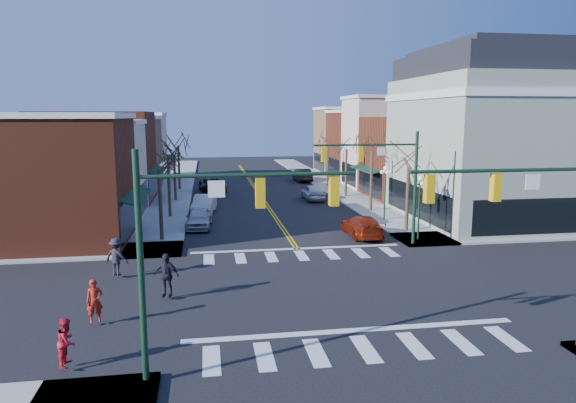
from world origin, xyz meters
name	(u,v)px	position (x,y,z in m)	size (l,w,h in m)	color
ground	(326,291)	(0.00, 0.00, 0.00)	(160.00, 160.00, 0.00)	black
sidewalk_left	(167,215)	(-8.75, 20.00, 0.07)	(3.50, 70.00, 0.15)	#9E9B93
sidewalk_right	(371,209)	(8.75, 20.00, 0.07)	(3.50, 70.00, 0.15)	#9E9B93
bldg_left_brick_a	(46,182)	(-15.50, 11.75, 4.00)	(10.00, 8.50, 8.00)	maroon
bldg_left_stucco_a	(76,172)	(-15.50, 19.50, 3.75)	(10.00, 7.00, 7.50)	beige
bldg_left_brick_b	(97,158)	(-15.50, 27.50, 4.25)	(10.00, 9.00, 8.50)	maroon
bldg_left_tan	(113,155)	(-15.50, 35.75, 3.90)	(10.00, 7.50, 7.80)	#A17858
bldg_left_stucco_b	(123,149)	(-15.50, 43.50, 4.10)	(10.00, 8.00, 8.20)	beige
bldg_right_brick_a	(419,158)	(15.50, 25.75, 4.00)	(10.00, 8.50, 8.00)	maroon
bldg_right_stucco	(392,144)	(15.50, 33.50, 5.00)	(10.00, 7.00, 10.00)	beige
bldg_right_brick_b	(371,146)	(15.50, 41.00, 4.25)	(10.00, 8.00, 8.50)	maroon
bldg_right_tan	(353,141)	(15.50, 49.00, 4.50)	(10.00, 8.00, 9.00)	#A17858
victorian_corner	(491,135)	(16.50, 14.50, 6.66)	(12.25, 14.25, 13.30)	gray
traffic_mast_near_left	(203,232)	(-5.55, -7.40, 4.71)	(6.60, 0.28, 7.20)	#14331E
traffic_mast_near_right	(541,220)	(5.55, -7.40, 4.71)	(6.60, 0.28, 7.20)	#14331E
traffic_mast_far_right	(387,172)	(5.55, 7.40, 4.71)	(6.60, 0.28, 7.20)	#14331E
lamppost_corner	(420,197)	(8.20, 8.50, 2.96)	(0.36, 0.36, 4.33)	#14331E
lamppost_midblock	(385,184)	(8.20, 15.00, 2.96)	(0.36, 0.36, 4.33)	#14331E
tree_left_a	(161,206)	(-8.40, 11.00, 2.38)	(0.24, 0.24, 4.76)	#382B21
tree_left_b	(169,187)	(-8.40, 19.00, 2.52)	(0.24, 0.24, 5.04)	#382B21
tree_left_c	(175,178)	(-8.40, 27.00, 2.27)	(0.24, 0.24, 4.55)	#382B21
tree_left_d	(179,168)	(-8.40, 35.00, 2.45)	(0.24, 0.24, 4.90)	#382B21
tree_right_a	(407,200)	(8.40, 11.00, 2.31)	(0.24, 0.24, 4.62)	#382B21
tree_right_b	(371,182)	(8.40, 19.00, 2.59)	(0.24, 0.24, 5.18)	#382B21
tree_right_c	(346,173)	(8.40, 27.00, 2.42)	(0.24, 0.24, 4.83)	#382B21
tree_right_d	(327,165)	(8.40, 35.00, 2.48)	(0.24, 0.24, 4.97)	#382B21
car_left_near	(199,218)	(-6.05, 14.87, 0.74)	(1.76, 4.37, 1.49)	#AEAEB3
car_left_mid	(204,204)	(-5.69, 20.53, 0.77)	(1.62, 4.65, 1.53)	silver
car_left_far	(213,185)	(-4.80, 32.65, 0.74)	(2.45, 5.31, 1.47)	black
car_right_near	(362,226)	(5.00, 10.42, 0.71)	(1.98, 4.87, 1.41)	maroon
car_right_mid	(313,192)	(4.80, 25.89, 0.77)	(1.82, 4.53, 1.54)	silver
car_right_far	(302,175)	(6.40, 40.12, 0.80)	(1.70, 4.88, 1.61)	black
pedestrian_red_a	(95,301)	(-9.84, -2.55, 1.01)	(0.63, 0.41, 1.72)	#A91D12
pedestrian_red_b	(67,342)	(-10.00, -6.06, 0.94)	(0.77, 0.60, 1.58)	red
pedestrian_dark_a	(166,275)	(-7.30, -0.01, 1.14)	(1.16, 0.48, 1.98)	black
pedestrian_dark_b	(117,257)	(-10.00, 3.53, 1.11)	(1.25, 0.72, 1.93)	black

